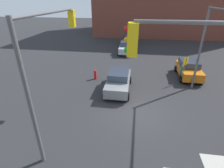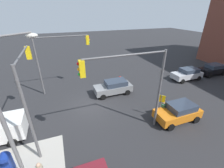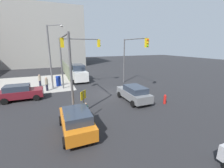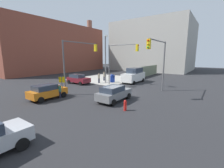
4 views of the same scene
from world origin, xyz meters
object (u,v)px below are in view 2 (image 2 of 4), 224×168
at_px(traffic_signal_nw_corner, 133,79).
at_px(traffic_signal_ne_corner, 27,82).
at_px(mailbox_blue, 6,163).
at_px(traffic_signal_se_corner, 59,53).
at_px(sedan_orange, 178,112).
at_px(hatchback_gray, 114,87).
at_px(fire_hydrant, 120,79).
at_px(street_lamp_corner, 8,109).
at_px(pedestrian_waiting, 163,109).
at_px(coupe_black, 213,69).
at_px(coupe_silver, 187,74).

relative_size(traffic_signal_nw_corner, traffic_signal_ne_corner, 1.00).
bearing_deg(mailbox_blue, traffic_signal_se_corner, -112.65).
height_order(traffic_signal_nw_corner, mailbox_blue, traffic_signal_nw_corner).
relative_size(sedan_orange, hatchback_gray, 0.92).
xyz_separation_m(traffic_signal_nw_corner, fire_hydrant, (-2.83, -8.70, -4.18)).
height_order(traffic_signal_se_corner, fire_hydrant, traffic_signal_se_corner).
bearing_deg(street_lamp_corner, traffic_signal_se_corner, -104.97).
bearing_deg(traffic_signal_se_corner, street_lamp_corner, 75.03).
height_order(street_lamp_corner, sedan_orange, street_lamp_corner).
relative_size(fire_hydrant, pedestrian_waiting, 0.59).
relative_size(coupe_black, pedestrian_waiting, 2.54).
bearing_deg(street_lamp_corner, coupe_silver, -158.74).
relative_size(traffic_signal_se_corner, sedan_orange, 1.63).
xyz_separation_m(traffic_signal_ne_corner, sedan_orange, (-11.30, 2.21, -3.78)).
distance_m(hatchback_gray, coupe_silver, 11.14).
bearing_deg(traffic_signal_nw_corner, hatchback_gray, -99.11).
relative_size(traffic_signal_se_corner, coupe_silver, 1.54).
relative_size(traffic_signal_se_corner, fire_hydrant, 6.91).
bearing_deg(coupe_black, traffic_signal_nw_corner, 20.78).
xyz_separation_m(fire_hydrant, coupe_silver, (-9.31, 2.27, 0.36)).
distance_m(street_lamp_corner, fire_hydrant, 14.54).
height_order(fire_hydrant, coupe_silver, coupe_silver).
xyz_separation_m(fire_hydrant, pedestrian_waiting, (-0.80, 8.00, 0.33)).
relative_size(sedan_orange, coupe_black, 0.99).
bearing_deg(street_lamp_corner, sedan_orange, -175.56).
height_order(traffic_signal_nw_corner, coupe_silver, traffic_signal_nw_corner).
relative_size(street_lamp_corner, mailbox_blue, 5.59).
height_order(fire_hydrant, pedestrian_waiting, pedestrian_waiting).
bearing_deg(traffic_signal_nw_corner, traffic_signal_ne_corner, -17.18).
bearing_deg(hatchback_gray, coupe_silver, -179.17).
distance_m(traffic_signal_se_corner, pedestrian_waiting, 12.17).
bearing_deg(coupe_silver, traffic_signal_ne_corner, 13.07).
height_order(coupe_black, hatchback_gray, same).
height_order(traffic_signal_ne_corner, pedestrian_waiting, traffic_signal_ne_corner).
bearing_deg(traffic_signal_nw_corner, mailbox_blue, 3.42).
bearing_deg(traffic_signal_ne_corner, traffic_signal_se_corner, -108.08).
bearing_deg(traffic_signal_ne_corner, fire_hydrant, -145.06).
distance_m(traffic_signal_nw_corner, pedestrian_waiting, 5.33).
bearing_deg(sedan_orange, coupe_silver, -138.82).
bearing_deg(sedan_orange, traffic_signal_ne_corner, -11.05).
height_order(traffic_signal_nw_corner, fire_hydrant, traffic_signal_nw_corner).
xyz_separation_m(mailbox_blue, fire_hydrant, (-11.20, -9.20, -0.28)).
relative_size(coupe_black, hatchback_gray, 0.93).
bearing_deg(mailbox_blue, street_lamp_corner, 156.49).
bearing_deg(sedan_orange, traffic_signal_se_corner, -45.35).
distance_m(sedan_orange, pedestrian_waiting, 1.31).
distance_m(street_lamp_corner, coupe_silver, 21.00).
height_order(sedan_orange, coupe_silver, same).
xyz_separation_m(mailbox_blue, coupe_black, (-25.49, -7.00, 0.08)).
bearing_deg(traffic_signal_nw_corner, pedestrian_waiting, -169.09).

